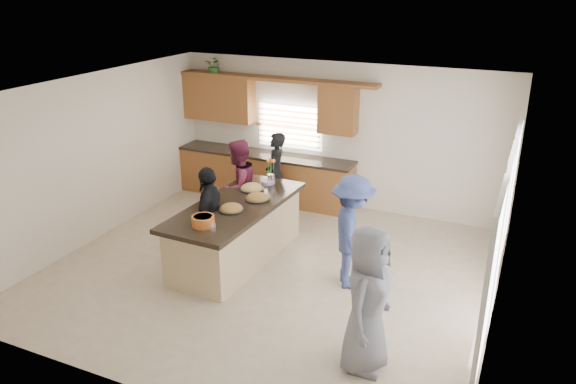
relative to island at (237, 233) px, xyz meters
The scene contains 18 objects.
floor 0.80m from the island, 11.82° to the right, with size 6.50×6.50×0.00m, color beige.
room_shell 1.59m from the island, 11.82° to the right, with size 6.52×6.02×2.81m.
back_cabinetry 2.76m from the island, 107.44° to the left, with size 4.08×0.66×2.46m.
right_wall_glazing 3.98m from the island, ahead, with size 0.06×4.00×2.25m.
island is the anchor object (origin of this frame).
platter_front 0.59m from the island, 73.67° to the right, with size 0.39×0.39×0.16m.
platter_mid 0.64m from the island, 51.23° to the left, with size 0.40×0.40×0.16m.
platter_back 0.83m from the island, 94.36° to the left, with size 0.41×0.41×0.17m.
salad_bowl 1.07m from the island, 90.96° to the right, with size 0.32×0.32×0.15m.
clear_cup 1.16m from the island, 78.16° to the right, with size 0.07×0.07×0.10m, color white.
plate_stack 1.16m from the island, 87.27° to the left, with size 0.24×0.24×0.05m, color #BB8DCE.
flower_vase 1.29m from the island, 84.66° to the left, with size 0.14×0.14×0.43m.
potted_plant 3.93m from the island, 125.64° to the left, with size 0.34×0.29×0.37m, color #377A31.
woman_left_back 2.00m from the island, 97.10° to the left, with size 0.57×0.38×1.58m, color black.
woman_left_mid 1.09m from the island, 116.88° to the left, with size 0.82×0.64×1.68m, color maroon.
woman_left_front 0.55m from the island, 131.35° to the right, with size 0.94×0.39×1.61m, color black.
woman_right_back 1.95m from the island, ahead, with size 1.09×0.63×1.69m, color navy.
woman_right_front 3.18m from the island, 33.11° to the right, with size 0.86×0.56×1.77m, color slate.
Camera 1 is at (3.40, -6.86, 4.24)m, focal length 35.00 mm.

